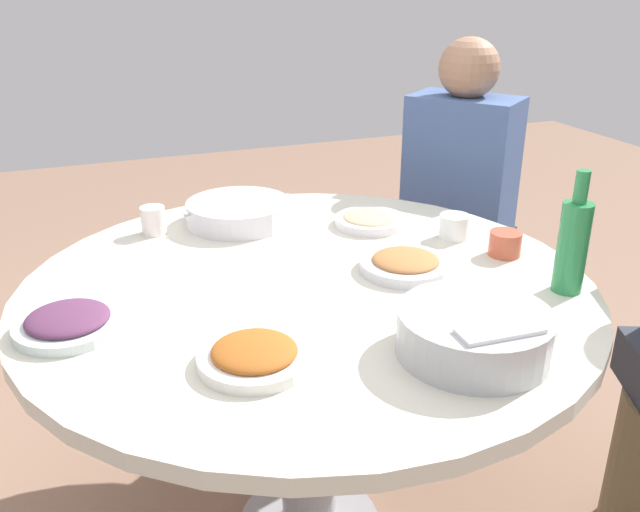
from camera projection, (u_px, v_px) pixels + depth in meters
name	position (u px, v px, depth m)	size (l,w,h in m)	color
round_dining_table	(308.00, 326.00, 1.59)	(1.29, 1.29, 0.73)	#99999E
rice_bowl	(474.00, 332.00, 1.24)	(0.28, 0.28, 0.09)	#B2B5BA
soup_bowl	(239.00, 213.00, 1.88)	(0.31, 0.29, 0.06)	white
dish_stirfry	(255.00, 355.00, 1.22)	(0.21, 0.21, 0.04)	white
dish_tofu_braise	(405.00, 264.00, 1.59)	(0.21, 0.21, 0.04)	silver
dish_eggplant	(68.00, 322.00, 1.33)	(0.21, 0.21, 0.04)	silver
dish_noodles	(370.00, 220.00, 1.87)	(0.19, 0.19, 0.04)	white
green_bottle	(573.00, 244.00, 1.46)	(0.06, 0.06, 0.27)	#298647
tea_cup_near	(153.00, 220.00, 1.80)	(0.06, 0.06, 0.07)	white
tea_cup_far	(454.00, 227.00, 1.78)	(0.08, 0.08, 0.06)	white
tea_cup_side	(505.00, 244.00, 1.67)	(0.08, 0.08, 0.06)	#C7533B
stool_for_diner_right	(448.00, 319.00, 2.46)	(0.30, 0.30, 0.43)	brown
diner_right	(460.00, 176.00, 2.26)	(0.46, 0.46, 0.76)	#2D333D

